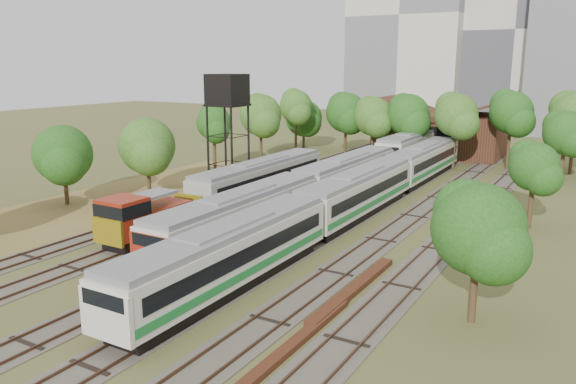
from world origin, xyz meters
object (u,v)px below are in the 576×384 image
Objects in this scene: railcar_green_set at (358,193)px; water_tower at (227,93)px; railcar_red_set at (302,193)px; shunter_locomotive at (143,219)px.

railcar_green_set is 4.69× the size of water_tower.
railcar_red_set is 13.43m from water_tower.
railcar_red_set is 4.47m from railcar_green_set.
railcar_green_set reaches higher than railcar_red_set.
shunter_locomotive is 0.73× the size of water_tower.
water_tower reaches higher than railcar_green_set.
railcar_red_set is 4.27× the size of shunter_locomotive.
railcar_green_set is 16.94m from shunter_locomotive.
railcar_red_set is 13.12m from shunter_locomotive.
railcar_red_set reaches higher than shunter_locomotive.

